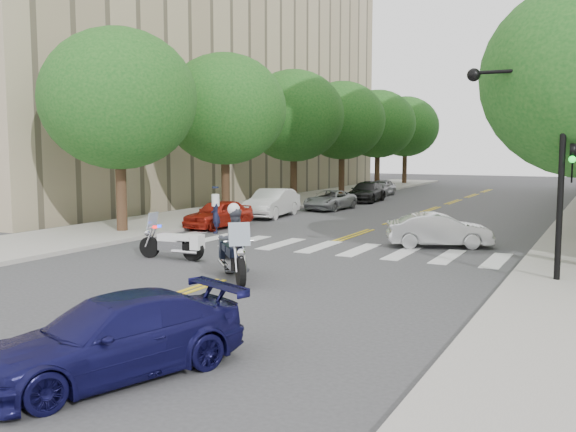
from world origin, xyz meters
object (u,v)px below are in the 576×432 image
Objects in this scene: motorcycle_police at (234,245)px; convertible at (439,230)px; officer_standing at (216,214)px; sedan_blue at (113,337)px; motorcycle_parked at (177,244)px.

motorcycle_police is 8.99m from convertible.
convertible is (3.61, 8.22, -0.32)m from motorcycle_police.
officer_standing reaches higher than sedan_blue.
motorcycle_parked is 9.44m from convertible.
convertible is at bearing 106.47° from sedan_blue.
officer_standing is at bearing -95.29° from motorcycle_police.
officer_standing is at bearing 69.93° from convertible.
motorcycle_police is 1.33× the size of officer_standing.
convertible is 0.85× the size of sedan_blue.
motorcycle_parked reaches higher than convertible.
convertible is (6.86, 6.48, 0.09)m from motorcycle_parked.
convertible is (9.28, 0.56, -0.18)m from officer_standing.
convertible is at bearing -155.50° from motorcycle_police.
motorcycle_police is 3.70m from motorcycle_parked.
motorcycle_police is at bearing 0.02° from officer_standing.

